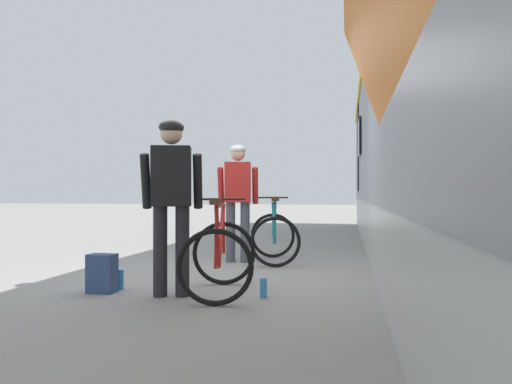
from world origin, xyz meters
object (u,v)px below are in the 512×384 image
Objects in this scene: water_bottle_by_the_backpack at (120,280)px; cyclist_near_in_dark at (171,191)px; backpack_on_platform at (102,273)px; cyclist_far_in_red at (238,192)px; bicycle_far_teal at (274,235)px; bicycle_near_red at (220,255)px; water_bottle_near_the_bikes at (263,288)px.

cyclist_near_in_dark is at bearing -17.65° from water_bottle_by_the_backpack.
backpack_on_platform is at bearing 177.93° from cyclist_near_in_dark.
cyclist_near_in_dark is 2.45m from cyclist_far_in_red.
water_bottle_by_the_backpack is (-1.31, -2.33, -0.29)m from bicycle_far_teal.
bicycle_near_red is 1.00× the size of bicycle_far_teal.
cyclist_near_in_dark is 1.17m from water_bottle_by_the_backpack.
bicycle_far_teal is (0.54, 0.09, -0.65)m from cyclist_far_in_red.
cyclist_near_in_dark reaches higher than bicycle_near_red.
backpack_on_platform is at bearing -173.38° from bicycle_near_red.
bicycle_near_red is 1.25m from backpack_on_platform.
water_bottle_by_the_backpack is (-0.65, 0.21, -0.95)m from cyclist_near_in_dark.
bicycle_near_red is at bearing 172.68° from water_bottle_near_the_bikes.
bicycle_near_red reaches higher than water_bottle_by_the_backpack.
water_bottle_near_the_bikes is (0.26, -2.43, -0.31)m from bicycle_far_teal.
bicycle_far_teal is at bearing 96.20° from water_bottle_near_the_bikes.
cyclist_near_in_dark is at bearing -92.69° from cyclist_far_in_red.
bicycle_near_red is 5.51× the size of water_bottle_by_the_backpack.
backpack_on_platform is at bearing -122.34° from water_bottle_by_the_backpack.
water_bottle_near_the_bikes is 1.57m from water_bottle_by_the_backpack.
cyclist_near_in_dark is at bearing -173.12° from water_bottle_near_the_bikes.
cyclist_near_in_dark reaches higher than water_bottle_near_the_bikes.
cyclist_near_in_dark reaches higher than backpack_on_platform.
bicycle_far_teal is at bearing 75.58° from cyclist_near_in_dark.
cyclist_far_in_red is 2.72m from backpack_on_platform.
cyclist_far_in_red is 4.40× the size of backpack_on_platform.
cyclist_near_in_dark is 8.24× the size of water_bottle_by_the_backpack.
bicycle_far_teal is (0.20, 2.37, 0.00)m from bicycle_near_red.
bicycle_far_teal reaches higher than backpack_on_platform.
cyclist_far_in_red is at bearing 71.78° from backpack_on_platform.
backpack_on_platform is 0.23m from water_bottle_by_the_backpack.
cyclist_near_in_dark is at bearing -104.42° from bicycle_far_teal.
cyclist_far_in_red reaches higher than bicycle_near_red.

